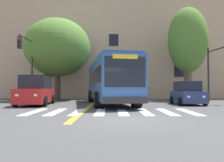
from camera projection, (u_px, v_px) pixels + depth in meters
The scene contains 12 objects.
ground_plane at pixel (124, 120), 8.79m from camera, with size 120.00×120.00×0.00m, color #424244.
crosswalk at pixel (111, 112), 11.60m from camera, with size 8.72×3.49×0.01m.
lane_line_yellow_inner at pixel (98, 99), 25.59m from camera, with size 0.12×36.00×0.01m, color gold.
lane_line_yellow_outer at pixel (99, 99), 25.59m from camera, with size 0.12×36.00×0.01m, color gold.
city_bus at pixel (110, 81), 17.19m from camera, with size 4.35×11.10×3.38m.
car_red_near_lane at pixel (36, 91), 16.26m from camera, with size 2.52×5.07×2.17m.
car_navy_far_lane at pixel (187, 94), 16.79m from camera, with size 2.02×3.71×1.78m.
traffic_light_near_corner at pixel (217, 63), 18.28m from camera, with size 0.53×3.44×4.92m.
traffic_light_far_corner at pixel (27, 57), 19.03m from camera, with size 0.34×2.93×5.98m.
street_tree_curbside_large at pixel (187, 41), 22.31m from camera, with size 5.52×5.50×9.53m.
street_tree_curbside_small at pixel (58, 48), 22.47m from camera, with size 7.81×7.58×8.42m.
building_facade at pixel (113, 49), 29.21m from camera, with size 38.43×7.06×13.07m.
Camera 1 is at (-0.47, -8.83, 1.28)m, focal length 35.00 mm.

